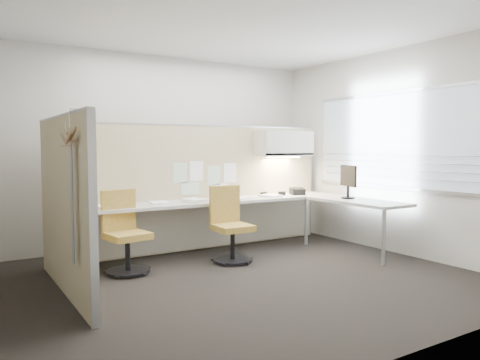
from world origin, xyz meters
TOP-DOWN VIEW (x-y plane):
  - floor at (0.00, 0.00)m, footprint 5.50×4.50m
  - ceiling at (0.00, 0.00)m, footprint 5.50×4.50m
  - wall_back at (0.00, 2.25)m, footprint 5.50×0.02m
  - wall_front at (0.00, -2.25)m, footprint 5.50×0.02m
  - wall_right at (2.75, 0.00)m, footprint 0.02×4.50m
  - window_pane at (2.73, 0.00)m, footprint 0.01×2.80m
  - partition_back at (0.55, 1.60)m, footprint 4.10×0.06m
  - partition_left at (-1.50, 0.50)m, footprint 0.06×2.20m
  - desk at (0.93, 1.13)m, footprint 4.00×2.07m
  - overhead_bin at (1.90, 1.39)m, footprint 0.90×0.36m
  - task_light_strip at (1.90, 1.39)m, footprint 0.60×0.06m
  - pinned_papers at (0.63, 1.57)m, footprint 1.01×0.00m
  - poster at (-1.05, 1.57)m, footprint 0.28×0.00m
  - chair_left at (-0.76, 0.92)m, footprint 0.50×0.52m
  - chair_right at (0.56, 0.74)m, footprint 0.50×0.50m
  - monitor at (2.30, 0.42)m, footprint 0.19×0.43m
  - phone at (2.04, 1.23)m, footprint 0.26×0.24m
  - stapler at (1.56, 1.43)m, footprint 0.14×0.10m
  - tape_dispenser at (1.78, 1.27)m, footprint 0.10×0.06m
  - coat_hook at (-1.58, -0.18)m, footprint 0.18×0.44m
  - paper_stack_0 at (-0.91, 1.27)m, footprint 0.26×0.32m
  - paper_stack_1 at (-0.17, 1.29)m, footprint 0.28×0.33m
  - paper_stack_2 at (0.27, 1.16)m, footprint 0.28×0.34m
  - paper_stack_3 at (1.03, 1.27)m, footprint 0.28×0.33m
  - paper_stack_4 at (1.52, 1.20)m, footprint 0.27×0.33m

SIDE VIEW (x-z plane):
  - floor at x=0.00m, z-range -0.01..0.00m
  - chair_left at x=-0.76m, z-range -0.03..0.91m
  - chair_right at x=0.56m, z-range -0.03..0.91m
  - desk at x=0.93m, z-range 0.24..0.97m
  - paper_stack_3 at x=1.03m, z-range 0.73..0.74m
  - paper_stack_1 at x=-0.17m, z-range 0.73..0.75m
  - paper_stack_0 at x=-0.91m, z-range 0.73..0.76m
  - paper_stack_4 at x=1.52m, z-range 0.73..0.76m
  - paper_stack_2 at x=0.27m, z-range 0.73..0.78m
  - stapler at x=1.56m, z-range 0.73..0.78m
  - tape_dispenser at x=1.78m, z-range 0.73..0.79m
  - phone at x=2.04m, z-range 0.72..0.84m
  - partition_back at x=0.55m, z-range 0.00..1.75m
  - partition_left at x=-1.50m, z-range 0.00..1.75m
  - monitor at x=2.30m, z-range 0.77..1.24m
  - pinned_papers at x=0.63m, z-range 0.80..1.27m
  - task_light_strip at x=1.90m, z-range 1.29..1.31m
  - wall_back at x=0.00m, z-range 0.00..2.80m
  - wall_front at x=0.00m, z-range 0.00..2.80m
  - wall_right at x=2.75m, z-range 0.00..2.80m
  - poster at x=-1.05m, z-range 1.24..1.59m
  - coat_hook at x=-1.58m, z-range 0.76..2.08m
  - overhead_bin at x=1.90m, z-range 1.32..1.70m
  - window_pane at x=2.73m, z-range 0.90..2.20m
  - ceiling at x=0.00m, z-range 2.80..2.81m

